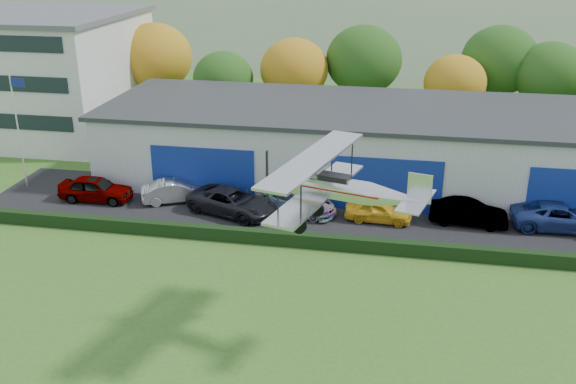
% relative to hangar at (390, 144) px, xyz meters
% --- Properties ---
extents(apron, '(48.00, 9.00, 0.05)m').
position_rel_hangar_xyz_m(apron, '(-2.00, -6.98, -2.63)').
color(apron, black).
rests_on(apron, ground).
extents(hedge, '(46.00, 0.60, 0.80)m').
position_rel_hangar_xyz_m(hedge, '(-2.00, -11.78, -2.26)').
color(hedge, black).
rests_on(hedge, ground).
extents(hangar, '(40.60, 12.60, 5.30)m').
position_rel_hangar_xyz_m(hangar, '(0.00, 0.00, 0.00)').
color(hangar, '#B2B7BC').
rests_on(hangar, ground).
extents(office_block, '(20.60, 15.60, 10.40)m').
position_rel_hangar_xyz_m(office_block, '(-33.00, 7.02, 2.56)').
color(office_block, silver).
rests_on(office_block, ground).
extents(flagpole, '(1.05, 0.10, 8.00)m').
position_rel_hangar_xyz_m(flagpole, '(-24.88, -5.98, 2.13)').
color(flagpole, silver).
rests_on(flagpole, ground).
extents(tree_belt, '(75.70, 13.22, 10.12)m').
position_rel_hangar_xyz_m(tree_belt, '(-4.15, 12.64, 2.95)').
color(tree_belt, '#3D2614').
rests_on(tree_belt, ground).
extents(distant_hills, '(430.00, 196.00, 56.00)m').
position_rel_hangar_xyz_m(distant_hills, '(-9.38, 112.02, -15.70)').
color(distant_hills, '#4C6642').
rests_on(distant_hills, ground).
extents(car_0, '(4.85, 1.99, 1.65)m').
position_rel_hangar_xyz_m(car_0, '(-18.93, -7.61, -1.78)').
color(car_0, gray).
rests_on(car_0, apron).
extents(car_1, '(4.70, 3.26, 1.47)m').
position_rel_hangar_xyz_m(car_1, '(-13.65, -6.83, -1.87)').
color(car_1, silver).
rests_on(car_1, apron).
extents(car_2, '(6.35, 4.46, 1.61)m').
position_rel_hangar_xyz_m(car_2, '(-9.47, -8.09, -1.80)').
color(car_2, black).
rests_on(car_2, apron).
extents(car_3, '(5.47, 3.74, 1.47)m').
position_rel_hangar_xyz_m(car_3, '(-5.38, -7.12, -1.87)').
color(car_3, gray).
rests_on(car_3, apron).
extents(car_4, '(4.16, 1.87, 1.39)m').
position_rel_hangar_xyz_m(car_4, '(-0.32, -7.59, -1.91)').
color(car_4, gold).
rests_on(car_4, apron).
extents(car_5, '(4.76, 2.04, 1.52)m').
position_rel_hangar_xyz_m(car_5, '(5.09, -7.12, -1.84)').
color(car_5, gray).
rests_on(car_5, apron).
extents(car_6, '(5.79, 2.77, 1.59)m').
position_rel_hangar_xyz_m(car_6, '(10.45, -6.73, -1.81)').
color(car_6, navy).
rests_on(car_6, apron).
extents(biplane, '(7.15, 8.11, 3.03)m').
position_rel_hangar_xyz_m(biplane, '(-1.71, -19.96, 4.38)').
color(biplane, silver).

